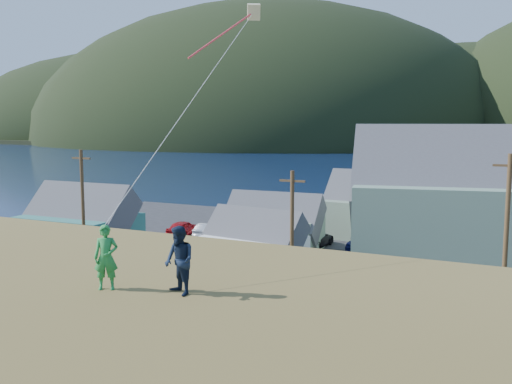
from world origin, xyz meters
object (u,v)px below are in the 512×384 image
shed_teal (79,223)px  shed_white (253,245)px  shed_palegreen_far (387,208)px  wharf (366,208)px  kite_flyer_navy (179,261)px  shed_palegreen_near (273,224)px  kite_flyer_green (106,257)px

shed_teal → shed_white: size_ratio=1.17×
shed_palegreen_far → shed_teal: bearing=-138.1°
wharf → kite_flyer_navy: bearing=-79.7°
shed_palegreen_far → wharf: bearing=114.4°
kite_flyer_navy → shed_palegreen_far: bearing=124.3°
shed_white → shed_palegreen_far: bearing=78.2°
shed_white → shed_palegreen_near: bearing=110.9°
wharf → kite_flyer_green: bearing=-81.5°
shed_white → kite_flyer_green: kite_flyer_green is taller
kite_flyer_green → shed_teal: bearing=104.2°
shed_white → shed_palegreen_far: (5.98, 17.06, 0.74)m
wharf → shed_teal: 36.76m
shed_teal → shed_palegreen_far: shed_palegreen_far is taller
shed_palegreen_near → shed_white: shed_palegreen_near is taller
shed_teal → kite_flyer_green: size_ratio=5.96×
shed_teal → shed_palegreen_near: bearing=30.0°
shed_palegreen_far → shed_white: bearing=-106.1°
kite_flyer_green → shed_white: bearing=78.8°
shed_white → kite_flyer_green: size_ratio=5.08×
shed_white → wharf: bearing=97.6°
shed_palegreen_far → kite_flyer_green: kite_flyer_green is taller
shed_teal → shed_palegreen_far: 28.09m
wharf → shed_palegreen_far: 16.81m
wharf → kite_flyer_navy: (10.58, -58.46, 7.55)m
shed_teal → shed_white: bearing=1.1°
shed_palegreen_far → shed_palegreen_near: bearing=-127.3°
wharf → shed_white: bearing=-90.0°
kite_flyer_navy → shed_teal: bearing=164.4°
shed_teal → shed_palegreen_far: (21.94, 17.54, 0.28)m
shed_palegreen_far → kite_flyer_green: bearing=-83.1°
shed_teal → kite_flyer_green: 36.13m
shed_teal → shed_white: 15.98m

